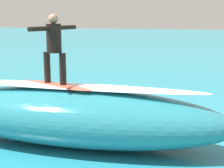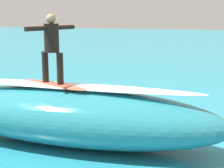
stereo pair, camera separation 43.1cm
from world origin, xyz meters
TOP-DOWN VIEW (x-y plane):
  - ground_plane at (0.00, 0.00)m, footprint 120.00×120.00m
  - wave_crest at (0.30, 2.57)m, footprint 7.33×2.07m
  - wave_foam_lip at (0.30, 2.57)m, footprint 6.23×0.73m
  - surfboard_riding at (0.75, 2.57)m, footprint 2.18×1.11m
  - surfer_riding at (0.75, 2.57)m, footprint 0.61×1.47m
  - surfboard_paddling at (-1.09, -0.89)m, footprint 1.90×2.08m
  - surfer_paddling at (-1.01, -0.99)m, footprint 1.25×1.39m
  - foam_patch_near at (3.78, -1.36)m, footprint 1.36×1.35m
  - foam_patch_mid at (2.28, -0.81)m, footprint 1.43×1.39m

SIDE VIEW (x-z plane):
  - ground_plane at x=0.00m, z-range 0.00..0.00m
  - surfboard_paddling at x=-1.09m, z-range 0.00..0.06m
  - foam_patch_near at x=3.78m, z-range 0.00..0.11m
  - foam_patch_mid at x=2.28m, z-range 0.00..0.16m
  - surfer_paddling at x=-1.01m, z-range 0.04..0.35m
  - wave_crest at x=0.30m, z-range 0.00..1.36m
  - wave_foam_lip at x=0.30m, z-range 1.36..1.44m
  - surfboard_riding at x=0.75m, z-range 1.36..1.45m
  - surfer_riding at x=0.75m, z-range 1.58..3.18m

